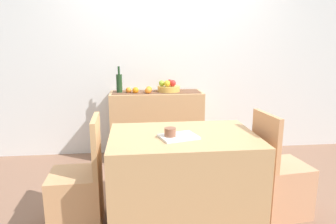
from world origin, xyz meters
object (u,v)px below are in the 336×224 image
at_px(dining_table, 182,177).
at_px(open_book, 179,137).
at_px(wine_bottle, 119,83).
at_px(sideboard_console, 157,125).
at_px(fruit_bowl, 168,89).
at_px(chair_by_corner, 280,184).
at_px(coffee_cup, 170,133).
at_px(chair_near_window, 78,194).

bearing_deg(dining_table, open_book, -120.57).
height_order(wine_bottle, dining_table, wine_bottle).
distance_m(sideboard_console, fruit_bowl, 0.49).
xyz_separation_m(wine_bottle, chair_by_corner, (1.41, -1.45, -0.71)).
bearing_deg(coffee_cup, wine_bottle, 106.22).
distance_m(dining_table, open_book, 0.39).
bearing_deg(fruit_bowl, sideboard_console, 180.00).
relative_size(open_book, chair_by_corner, 0.31).
xyz_separation_m(fruit_bowl, open_book, (-0.09, -1.53, -0.15)).
height_order(chair_near_window, chair_by_corner, same).
height_order(sideboard_console, open_book, sideboard_console).
relative_size(sideboard_console, fruit_bowl, 4.12).
height_order(open_book, coffee_cup, coffee_cup).
bearing_deg(wine_bottle, chair_near_window, -101.31).
bearing_deg(wine_bottle, fruit_bowl, 0.00).
bearing_deg(coffee_cup, chair_near_window, 173.14).
distance_m(fruit_bowl, wine_bottle, 0.61).
bearing_deg(chair_near_window, coffee_cup, -6.86).
relative_size(wine_bottle, open_book, 1.16).
distance_m(coffee_cup, chair_by_corner, 1.10).
bearing_deg(sideboard_console, coffee_cup, -90.28).
distance_m(open_book, chair_near_window, 0.94).
xyz_separation_m(fruit_bowl, chair_near_window, (-0.89, -1.45, -0.63)).
distance_m(wine_bottle, open_book, 1.63).
bearing_deg(open_book, coffee_cup, 170.12).
height_order(open_book, chair_by_corner, chair_by_corner).
bearing_deg(chair_near_window, open_book, -5.80).
relative_size(sideboard_console, chair_near_window, 1.28).
xyz_separation_m(chair_near_window, chair_by_corner, (1.70, -0.00, 0.00)).
bearing_deg(sideboard_console, dining_table, -85.78).
bearing_deg(wine_bottle, dining_table, -68.81).
xyz_separation_m(sideboard_console, open_book, (0.06, -1.53, 0.32)).
bearing_deg(chair_near_window, dining_table, -0.03).
bearing_deg(open_book, chair_near_window, 158.23).
xyz_separation_m(dining_table, coffee_cup, (-0.11, -0.09, 0.41)).
xyz_separation_m(fruit_bowl, chair_by_corner, (0.81, -1.45, -0.63)).
distance_m(coffee_cup, chair_near_window, 0.90).
height_order(dining_table, coffee_cup, coffee_cup).
height_order(dining_table, open_book, open_book).
height_order(sideboard_console, wine_bottle, wine_bottle).
bearing_deg(open_book, dining_table, 43.46).
relative_size(fruit_bowl, chair_near_window, 0.31).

